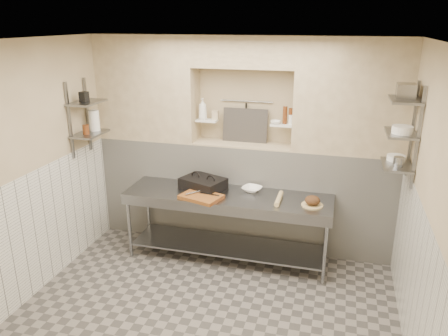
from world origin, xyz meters
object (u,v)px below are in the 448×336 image
(panini_press, at_px, (203,183))
(bread_loaf, at_px, (312,200))
(cutting_board, at_px, (201,197))
(bowl_alcove, at_px, (275,122))
(rolling_pin, at_px, (279,199))
(bottle_soap, at_px, (203,109))
(jug_left, at_px, (94,120))
(prep_table, at_px, (227,214))
(mixing_bowl, at_px, (252,189))

(panini_press, xyz_separation_m, bread_loaf, (1.40, -0.18, -0.00))
(cutting_board, bearing_deg, bowl_alcove, 44.22)
(panini_press, bearing_deg, bowl_alcove, 48.10)
(rolling_pin, distance_m, bottle_soap, 1.57)
(panini_press, height_order, jug_left, jug_left)
(cutting_board, relative_size, bowl_alcove, 3.60)
(prep_table, height_order, panini_press, panini_press)
(mixing_bowl, bearing_deg, bowl_alcove, 58.77)
(jug_left, bearing_deg, panini_press, 4.86)
(rolling_pin, distance_m, bread_loaf, 0.40)
(cutting_board, xyz_separation_m, mixing_bowl, (0.55, 0.39, 0.01))
(jug_left, bearing_deg, rolling_pin, -0.63)
(bowl_alcove, bearing_deg, cutting_board, -135.78)
(rolling_pin, bearing_deg, cutting_board, -169.84)
(rolling_pin, relative_size, bottle_soap, 1.39)
(mixing_bowl, distance_m, jug_left, 2.21)
(prep_table, xyz_separation_m, bread_loaf, (1.05, -0.06, 0.33))
(mixing_bowl, height_order, jug_left, jug_left)
(bottle_soap, distance_m, bowl_alcove, 0.98)
(bottle_soap, height_order, jug_left, bottle_soap)
(rolling_pin, bearing_deg, jug_left, 179.37)
(bread_loaf, relative_size, jug_left, 0.69)
(prep_table, xyz_separation_m, mixing_bowl, (0.27, 0.20, 0.29))
(bottle_soap, bearing_deg, panini_press, -73.33)
(mixing_bowl, bearing_deg, bottle_soap, 155.49)
(bread_loaf, bearing_deg, cutting_board, -174.35)
(prep_table, xyz_separation_m, bottle_soap, (-0.48, 0.54, 1.21))
(jug_left, bearing_deg, mixing_bowl, 5.53)
(rolling_pin, bearing_deg, prep_table, 177.48)
(bowl_alcove, bearing_deg, rolling_pin, -74.42)
(prep_table, bearing_deg, panini_press, 161.50)
(rolling_pin, bearing_deg, bowl_alcove, 105.58)
(rolling_pin, xyz_separation_m, bread_loaf, (0.40, -0.04, 0.04))
(bottle_soap, distance_m, jug_left, 1.41)
(prep_table, xyz_separation_m, cutting_board, (-0.28, -0.20, 0.28))
(cutting_board, xyz_separation_m, bottle_soap, (-0.20, 0.73, 0.93))
(mixing_bowl, distance_m, rolling_pin, 0.44)
(bottle_soap, bearing_deg, rolling_pin, -26.69)
(bread_loaf, height_order, jug_left, jug_left)
(prep_table, distance_m, bottle_soap, 1.41)
(mixing_bowl, height_order, rolling_pin, rolling_pin)
(bowl_alcove, height_order, jug_left, jug_left)
(bread_loaf, bearing_deg, rolling_pin, 174.94)
(mixing_bowl, bearing_deg, panini_press, -172.95)
(prep_table, distance_m, cutting_board, 0.44)
(panini_press, relative_size, bottle_soap, 2.21)
(bottle_soap, relative_size, bowl_alcove, 2.14)
(bowl_alcove, bearing_deg, bottle_soap, -179.28)
(mixing_bowl, bearing_deg, jug_left, -174.47)
(panini_press, bearing_deg, mixing_bowl, 27.95)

